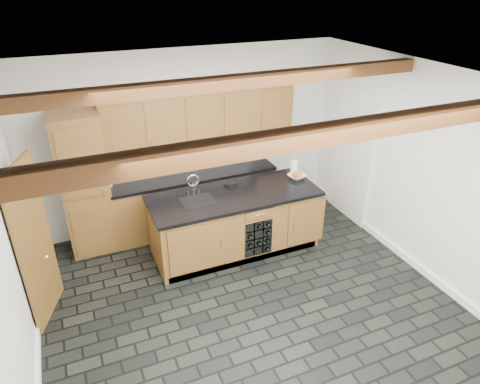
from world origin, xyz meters
The scene contains 10 objects.
ground centered at (0.00, 0.00, 0.00)m, with size 5.00×5.00×0.00m, color black.
room_shell centered at (-0.09, 0.53, 1.53)m, with size 5.01×5.00×5.00m.
back_cabinetry centered at (-0.38, 2.24, 0.98)m, with size 3.65×0.62×2.20m.
island centered at (0.31, 1.28, 0.46)m, with size 2.48×0.96×0.93m.
faucet centered at (-0.25, 1.33, 0.96)m, with size 0.45×0.40×0.34m.
kitchen_scale centered at (0.36, 1.56, 0.96)m, with size 0.21×0.16×0.06m.
fruit_bowl centered at (1.38, 1.40, 0.96)m, with size 0.26×0.26×0.06m, color white.
fruit_cluster centered at (1.38, 1.40, 1.00)m, with size 0.16×0.17×0.07m.
paper_towel centered at (1.42, 1.56, 1.04)m, with size 0.11×0.11×0.22m, color white.
mug centered at (-1.30, 2.24, 0.97)m, with size 0.09×0.09×0.08m, color white.
Camera 1 is at (-1.76, -3.71, 3.78)m, focal length 32.00 mm.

